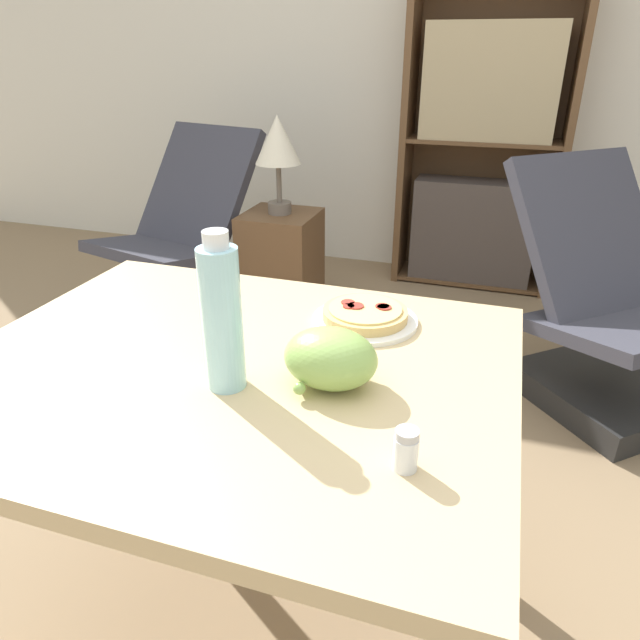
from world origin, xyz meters
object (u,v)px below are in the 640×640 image
object	(u,v)px
table_lamp	(278,145)
pizza_on_plate	(365,316)
lounge_chair_near	(181,257)
bookshelf	(482,154)
drink_bottle	(222,317)
side_table	(282,265)
salt_shaker	(406,450)
lounge_chair_far	(607,330)
grape_bunch	(331,359)

from	to	relation	value
table_lamp	pizza_on_plate	bearing A→B (deg)	-61.89
lounge_chair_near	bookshelf	world-z (taller)	bookshelf
bookshelf	drink_bottle	bearing A→B (deg)	-96.00
lounge_chair_near	side_table	world-z (taller)	lounge_chair_near
table_lamp	drink_bottle	bearing A→B (deg)	-70.91
pizza_on_plate	salt_shaker	world-z (taller)	salt_shaker
lounge_chair_far	side_table	distance (m)	1.47
grape_bunch	lounge_chair_near	distance (m)	2.05
pizza_on_plate	grape_bunch	distance (m)	0.25
salt_shaker	bookshelf	distance (m)	2.59
lounge_chair_far	pizza_on_plate	bearing A→B (deg)	-162.74
salt_shaker	side_table	bearing A→B (deg)	116.54
grape_bunch	lounge_chair_far	distance (m)	1.56
drink_bottle	table_lamp	distance (m)	1.83
drink_bottle	side_table	size ratio (longest dim) A/B	0.52
bookshelf	side_table	world-z (taller)	bookshelf
drink_bottle	bookshelf	size ratio (longest dim) A/B	0.17
pizza_on_plate	lounge_chair_near	world-z (taller)	lounge_chair_near
drink_bottle	salt_shaker	distance (m)	0.36
pizza_on_plate	side_table	bearing A→B (deg)	118.11
grape_bunch	bookshelf	size ratio (longest dim) A/B	0.10
side_table	lounge_chair_far	bearing A→B (deg)	-13.41
bookshelf	table_lamp	world-z (taller)	bookshelf
lounge_chair_far	bookshelf	bearing A→B (deg)	76.54
drink_bottle	side_table	bearing A→B (deg)	109.09
drink_bottle	salt_shaker	size ratio (longest dim) A/B	4.33
pizza_on_plate	bookshelf	world-z (taller)	bookshelf
salt_shaker	lounge_chair_far	bearing A→B (deg)	71.36
side_table	pizza_on_plate	bearing A→B (deg)	-61.89
grape_bunch	side_table	world-z (taller)	grape_bunch
salt_shaker	bookshelf	size ratio (longest dim) A/B	0.04
pizza_on_plate	grape_bunch	bearing A→B (deg)	-89.35
bookshelf	salt_shaker	bearing A→B (deg)	-88.61
salt_shaker	drink_bottle	bearing A→B (deg)	160.29
pizza_on_plate	table_lamp	world-z (taller)	table_lamp
pizza_on_plate	table_lamp	xyz separation A→B (m)	(-0.76, 1.42, 0.10)
bookshelf	table_lamp	size ratio (longest dim) A/B	3.55
drink_bottle	bookshelf	distance (m)	2.49
bookshelf	table_lamp	bearing A→B (deg)	-138.95
grape_bunch	drink_bottle	world-z (taller)	drink_bottle
grape_bunch	lounge_chair_near	size ratio (longest dim) A/B	0.18
grape_bunch	salt_shaker	bearing A→B (deg)	-47.37
pizza_on_plate	lounge_chair_near	distance (m)	1.86
pizza_on_plate	salt_shaker	size ratio (longest dim) A/B	3.50
lounge_chair_far	salt_shaker	bearing A→B (deg)	-149.76
drink_bottle	lounge_chair_near	world-z (taller)	drink_bottle
lounge_chair_far	side_table	size ratio (longest dim) A/B	1.81
salt_shaker	lounge_chair_far	world-z (taller)	lounge_chair_far
salt_shaker	side_table	distance (m)	2.12
salt_shaker	lounge_chair_near	bearing A→B (deg)	129.32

